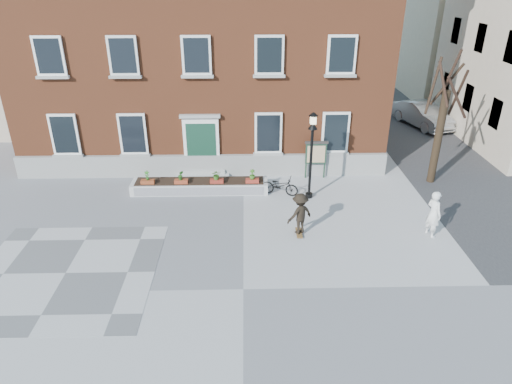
{
  "coord_description": "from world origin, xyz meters",
  "views": [
    {
      "loc": [
        0.13,
        -11.72,
        9.26
      ],
      "look_at": [
        0.5,
        4.0,
        1.5
      ],
      "focal_mm": 32.0,
      "sensor_mm": 36.0,
      "label": 1
    }
  ],
  "objects_px": {
    "parked_car": "(422,115)",
    "skateboarder": "(300,214)",
    "lamp_post": "(312,144)",
    "notice_board": "(316,154)",
    "bystander": "(434,214)",
    "bicycle": "(280,186)"
  },
  "relations": [
    {
      "from": "bicycle",
      "to": "notice_board",
      "type": "relative_size",
      "value": 0.9
    },
    {
      "from": "bicycle",
      "to": "bystander",
      "type": "distance_m",
      "value": 6.64
    },
    {
      "from": "bicycle",
      "to": "bystander",
      "type": "relative_size",
      "value": 0.9
    },
    {
      "from": "lamp_post",
      "to": "notice_board",
      "type": "distance_m",
      "value": 2.53
    },
    {
      "from": "bicycle",
      "to": "lamp_post",
      "type": "xyz_separation_m",
      "value": [
        1.29,
        -0.32,
        2.1
      ]
    },
    {
      "from": "bicycle",
      "to": "notice_board",
      "type": "bearing_deg",
      "value": -28.03
    },
    {
      "from": "bystander",
      "to": "lamp_post",
      "type": "relative_size",
      "value": 0.47
    },
    {
      "from": "notice_board",
      "to": "skateboarder",
      "type": "distance_m",
      "value": 5.42
    },
    {
      "from": "parked_car",
      "to": "lamp_post",
      "type": "height_order",
      "value": "lamp_post"
    },
    {
      "from": "notice_board",
      "to": "parked_car",
      "type": "bearing_deg",
      "value": 44.64
    },
    {
      "from": "parked_car",
      "to": "lamp_post",
      "type": "bearing_deg",
      "value": -148.36
    },
    {
      "from": "notice_board",
      "to": "skateboarder",
      "type": "bearing_deg",
      "value": -104.31
    },
    {
      "from": "bicycle",
      "to": "skateboarder",
      "type": "xyz_separation_m",
      "value": [
        0.51,
        -3.45,
        0.45
      ]
    },
    {
      "from": "bystander",
      "to": "notice_board",
      "type": "distance_m",
      "value": 6.58
    },
    {
      "from": "lamp_post",
      "to": "bystander",
      "type": "bearing_deg",
      "value": -38.12
    },
    {
      "from": "bystander",
      "to": "notice_board",
      "type": "xyz_separation_m",
      "value": [
        -3.69,
        5.44,
        0.33
      ]
    },
    {
      "from": "lamp_post",
      "to": "notice_board",
      "type": "height_order",
      "value": "lamp_post"
    },
    {
      "from": "parked_car",
      "to": "bystander",
      "type": "distance_m",
      "value": 14.06
    },
    {
      "from": "parked_car",
      "to": "skateboarder",
      "type": "height_order",
      "value": "skateboarder"
    },
    {
      "from": "skateboarder",
      "to": "bystander",
      "type": "bearing_deg",
      "value": -2.28
    },
    {
      "from": "parked_car",
      "to": "notice_board",
      "type": "xyz_separation_m",
      "value": [
        -8.03,
        -7.93,
        0.5
      ]
    },
    {
      "from": "bystander",
      "to": "lamp_post",
      "type": "bearing_deg",
      "value": 31.55
    }
  ]
}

